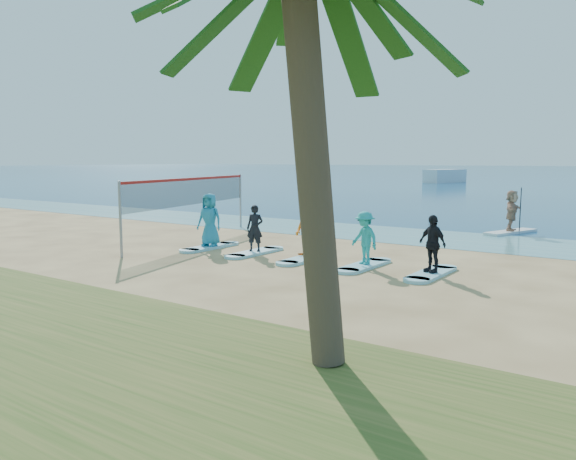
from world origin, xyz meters
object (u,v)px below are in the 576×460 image
Objects in this scene: student_0 at (210,220)px; student_1 at (255,228)px; paddleboarder at (512,210)px; surfboard_3 at (364,266)px; student_2 at (306,232)px; surfboard_0 at (210,247)px; surfboard_2 at (306,259)px; surfboard_1 at (255,252)px; volleyball_net at (191,192)px; boat_offshore_a at (445,183)px; student_4 at (432,244)px; surfboard_4 at (431,274)px; paddleboard at (511,232)px; student_3 at (365,238)px.

student_1 is (2.07, 0.00, -0.16)m from student_0.
surfboard_3 is at bearing 166.37° from paddleboarder.
paddleboarder is 11.20m from student_2.
surfboard_0 is 1.00× the size of surfboard_2.
student_1 reaches higher than surfboard_1.
volleyball_net is at bearing 135.79° from student_0.
student_2 reaches higher than boat_offshore_a.
volleyball_net is 5.60× the size of student_1.
surfboard_0 is at bearing 0.00° from student_0.
student_4 is (2.07, 0.00, 0.84)m from surfboard_3.
student_4 is at bearing -58.28° from boat_offshore_a.
surfboard_3 is 2.07m from surfboard_4.
boat_offshore_a is 3.44× the size of surfboard_2.
student_4 is at bearing 0.00° from surfboard_1.
surfboard_4 is at bearing -6.84° from volleyball_net.
surfboard_2 is at bearing -19.34° from student_1.
paddleboard is 1.36× the size of surfboard_3.
paddleboard is 10.58m from surfboard_4.
student_4 reaches higher than boat_offshore_a.
paddleboarder is at bearing 95.61° from student_2.
surfboard_3 is (-1.62, -10.57, -0.95)m from paddleboarder.
volleyball_net is 5.35× the size of student_2.
surfboard_3 is (6.22, 0.00, -0.99)m from student_0.
volleyball_net is 3.09m from surfboard_0.
student_0 is 6.30m from surfboard_3.
paddleboarder is at bearing 61.38° from surfboard_1.
student_4 is at bearing 0.00° from surfboard_0.
student_1 is (2.07, 0.00, 0.83)m from surfboard_0.
paddleboard is 1.36× the size of surfboard_0.
surfboard_1 is (15.73, -62.74, 0.04)m from boat_offshore_a.
surfboard_2 is 2.23m from student_3.
surfboard_3 is (-1.62, -10.57, -0.01)m from paddleboard.
boat_offshore_a is 3.44× the size of surfboard_1.
boat_offshore_a is at bearing 128.75° from student_3.
student_3 is (0.00, 0.00, 0.83)m from surfboard_3.
surfboard_2 is (6.27, -1.25, -1.86)m from volleyball_net.
surfboard_2 is (2.07, 0.00, -0.83)m from student_1.
boat_offshore_a is (-21.50, 52.17, -0.06)m from paddleboard.
surfboard_0 is 4.15m from surfboard_2.
student_2 is (-3.70, -10.57, -0.08)m from paddleboarder.
volleyball_net reaches higher than student_4.
surfboard_4 is at bearing 0.00° from surfboard_2.
surfboard_1 is at bearing -156.08° from student_4.
student_0 is at bearing 160.66° from student_1.
paddleboard is 1.71× the size of paddleboarder.
student_2 is (4.15, 0.00, 0.87)m from surfboard_0.
surfboard_2 is at bearing -156.08° from student_4.
surfboard_4 is at bearing -58.28° from boat_offshore_a.
student_3 is at bearing -156.08° from student_4.
student_4 reaches higher than paddleboard.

